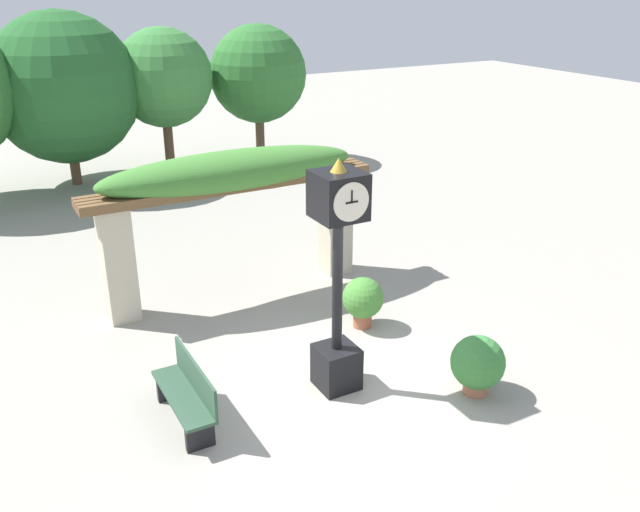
% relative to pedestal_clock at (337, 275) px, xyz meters
% --- Properties ---
extents(ground_plane, '(60.00, 60.00, 0.00)m').
position_rel_pedestal_clock_xyz_m(ground_plane, '(-0.06, -0.20, -1.80)').
color(ground_plane, gray).
extents(pedestal_clock, '(0.63, 0.68, 3.45)m').
position_rel_pedestal_clock_xyz_m(pedestal_clock, '(0.00, 0.00, 0.00)').
color(pedestal_clock, black).
rests_on(pedestal_clock, ground).
extents(pergola, '(5.42, 1.11, 2.75)m').
position_rel_pedestal_clock_xyz_m(pergola, '(-0.06, 3.65, 0.30)').
color(pergola, '#BCB299').
rests_on(pergola, ground).
extents(potted_plant_near_left, '(0.78, 0.78, 0.90)m').
position_rel_pedestal_clock_xyz_m(potted_plant_near_left, '(1.68, -1.12, -1.32)').
color(potted_plant_near_left, '#B26B4C').
rests_on(potted_plant_near_left, ground).
extents(potted_plant_near_right, '(0.71, 0.71, 0.90)m').
position_rel_pedestal_clock_xyz_m(potted_plant_near_right, '(1.31, 1.36, -1.29)').
color(potted_plant_near_right, '#9E563D').
rests_on(potted_plant_near_right, ground).
extents(park_bench, '(0.42, 1.56, 0.89)m').
position_rel_pedestal_clock_xyz_m(park_bench, '(-2.18, 0.23, -1.36)').
color(park_bench, '#2D4C38').
rests_on(park_bench, ground).
extents(tree_line, '(12.22, 4.45, 4.85)m').
position_rel_pedestal_clock_xyz_m(tree_line, '(-1.04, 12.44, 1.01)').
color(tree_line, brown).
rests_on(tree_line, ground).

